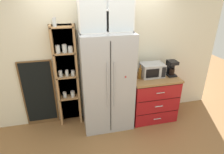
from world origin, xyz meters
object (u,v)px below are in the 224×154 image
object	(u,v)px
coffee_maker	(171,68)
chalkboard_menu	(39,94)
mug_red	(134,75)
bottle_amber	(140,72)
microwave	(152,70)
refrigerator	(107,82)

from	to	relation	value
coffee_maker	chalkboard_menu	distance (m)	2.61
mug_red	chalkboard_menu	world-z (taller)	chalkboard_menu
coffee_maker	chalkboard_menu	size ratio (longest dim) A/B	0.23
chalkboard_menu	bottle_amber	bearing A→B (deg)	-8.90
mug_red	bottle_amber	bearing A→B (deg)	-39.87
microwave	bottle_amber	size ratio (longest dim) A/B	1.51
mug_red	bottle_amber	size ratio (longest dim) A/B	0.36
coffee_maker	chalkboard_menu	world-z (taller)	chalkboard_menu
coffee_maker	microwave	bearing A→B (deg)	173.79
refrigerator	coffee_maker	size ratio (longest dim) A/B	5.93
microwave	bottle_amber	bearing A→B (deg)	-168.06
chalkboard_menu	coffee_maker	bearing A→B (deg)	-6.29
microwave	mug_red	bearing A→B (deg)	177.07
coffee_maker	mug_red	bearing A→B (deg)	175.37
coffee_maker	refrigerator	bearing A→B (deg)	-179.15
microwave	coffee_maker	distance (m)	0.39
refrigerator	bottle_amber	bearing A→B (deg)	0.34
refrigerator	coffee_maker	distance (m)	1.31
microwave	coffee_maker	world-z (taller)	coffee_maker
bottle_amber	chalkboard_menu	size ratio (longest dim) A/B	0.22
coffee_maker	chalkboard_menu	xyz separation A→B (m)	(-2.56, 0.28, -0.41)
refrigerator	chalkboard_menu	bearing A→B (deg)	166.51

